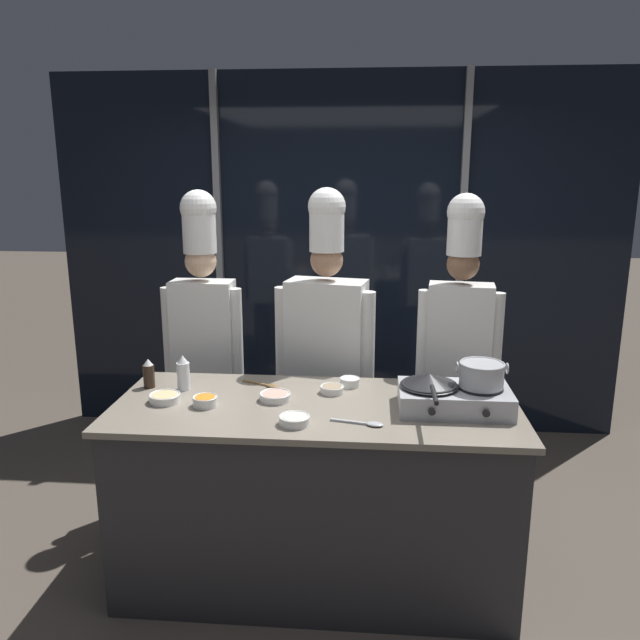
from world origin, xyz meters
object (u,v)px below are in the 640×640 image
(chef_sous, at_px, (326,334))
(portable_stove, at_px, (454,398))
(squeeze_bottle_soy, at_px, (149,374))
(prep_bowl_carrots, at_px, (205,400))
(frying_pan, at_px, (429,380))
(prep_bowl_ginger, at_px, (165,397))
(prep_bowl_shrimp, at_px, (275,396))
(stock_pot, at_px, (482,374))
(chef_line, at_px, (460,328))
(prep_bowl_mushrooms, at_px, (332,389))
(serving_spoon_slotted, at_px, (267,385))
(serving_spoon_solid, at_px, (367,423))
(prep_bowl_rice, at_px, (350,381))
(chef_head, at_px, (203,323))
(squeeze_bottle_clear, at_px, (183,373))
(prep_bowl_bean_sprouts, at_px, (294,419))

(chef_sous, bearing_deg, portable_stove, 143.42)
(squeeze_bottle_soy, xyz_separation_m, prep_bowl_carrots, (0.35, -0.23, -0.04))
(frying_pan, bearing_deg, prep_bowl_carrots, -177.44)
(prep_bowl_ginger, xyz_separation_m, prep_bowl_shrimp, (0.52, 0.07, -0.00))
(squeeze_bottle_soy, distance_m, prep_bowl_ginger, 0.25)
(stock_pot, distance_m, squeeze_bottle_soy, 1.64)
(squeeze_bottle_soy, distance_m, chef_line, 1.73)
(chef_sous, bearing_deg, squeeze_bottle_soy, 42.73)
(prep_bowl_carrots, bearing_deg, prep_bowl_shrimp, 17.72)
(prep_bowl_mushrooms, bearing_deg, portable_stove, -16.88)
(prep_bowl_ginger, relative_size, serving_spoon_slotted, 0.70)
(prep_bowl_mushrooms, height_order, serving_spoon_solid, prep_bowl_mushrooms)
(prep_bowl_mushrooms, distance_m, prep_bowl_ginger, 0.81)
(prep_bowl_rice, bearing_deg, chef_sous, 109.89)
(prep_bowl_ginger, height_order, prep_bowl_shrimp, prep_bowl_ginger)
(frying_pan, bearing_deg, prep_bowl_shrimp, 175.71)
(stock_pot, xyz_separation_m, prep_bowl_carrots, (-1.27, -0.05, -0.15))
(prep_bowl_ginger, distance_m, prep_bowl_shrimp, 0.53)
(portable_stove, bearing_deg, prep_bowl_rice, 150.32)
(serving_spoon_slotted, relative_size, chef_sous, 0.11)
(frying_pan, relative_size, chef_sous, 0.24)
(serving_spoon_slotted, xyz_separation_m, chef_line, (1.03, 0.52, 0.19))
(prep_bowl_ginger, bearing_deg, portable_stove, 0.62)
(prep_bowl_mushrooms, bearing_deg, chef_head, 144.08)
(serving_spoon_slotted, xyz_separation_m, serving_spoon_solid, (0.51, -0.45, 0.00))
(prep_bowl_rice, height_order, prep_bowl_ginger, prep_bowl_rice)
(prep_bowl_rice, bearing_deg, prep_bowl_shrimp, -146.79)
(prep_bowl_ginger, bearing_deg, prep_bowl_shrimp, 7.14)
(squeeze_bottle_clear, xyz_separation_m, prep_bowl_carrots, (0.17, -0.21, -0.06))
(squeeze_bottle_clear, bearing_deg, serving_spoon_slotted, 11.19)
(frying_pan, bearing_deg, stock_pot, 1.00)
(stock_pot, xyz_separation_m, chef_line, (0.00, 0.76, 0.02))
(prep_bowl_shrimp, xyz_separation_m, serving_spoon_solid, (0.44, -0.26, -0.01))
(prep_bowl_shrimp, distance_m, serving_spoon_solid, 0.52)
(stock_pot, xyz_separation_m, prep_bowl_shrimp, (-0.96, 0.05, -0.16))
(chef_line, bearing_deg, serving_spoon_solid, 69.09)
(prep_bowl_rice, relative_size, prep_bowl_ginger, 0.68)
(portable_stove, relative_size, prep_bowl_ginger, 3.38)
(stock_pot, xyz_separation_m, chef_sous, (-0.76, 0.71, -0.02))
(frying_pan, relative_size, prep_bowl_mushrooms, 3.89)
(stock_pot, distance_m, squeeze_bottle_clear, 1.45)
(prep_bowl_ginger, distance_m, serving_spoon_slotted, 0.52)
(prep_bowl_shrimp, distance_m, chef_line, 1.21)
(prep_bowl_ginger, distance_m, serving_spoon_solid, 0.99)
(squeeze_bottle_soy, xyz_separation_m, prep_bowl_mushrooms, (0.93, -0.01, -0.05))
(stock_pot, bearing_deg, prep_bowl_mushrooms, 165.86)
(portable_stove, relative_size, squeeze_bottle_soy, 3.36)
(squeeze_bottle_soy, bearing_deg, stock_pot, -6.32)
(frying_pan, distance_m, squeeze_bottle_soy, 1.41)
(prep_bowl_bean_sprouts, bearing_deg, prep_bowl_rice, 66.48)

